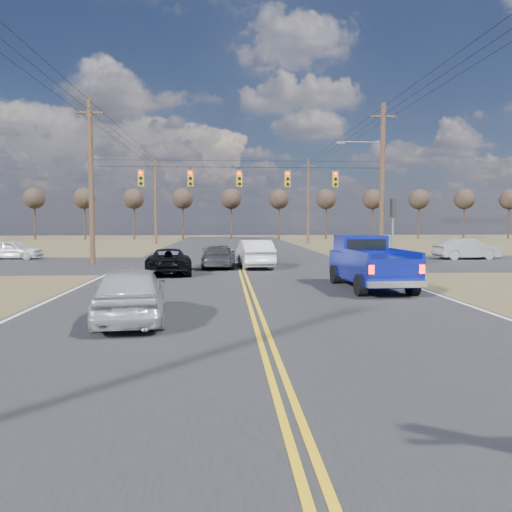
{
  "coord_description": "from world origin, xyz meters",
  "views": [
    {
      "loc": [
        -0.89,
        -13.06,
        2.7
      ],
      "look_at": [
        0.16,
        3.89,
        1.5
      ],
      "focal_mm": 35.0,
      "sensor_mm": 36.0,
      "label": 1
    }
  ],
  "objects": [
    {
      "name": "signal_gantry",
      "position": [
        0.5,
        17.79,
        5.06
      ],
      "size": [
        19.6,
        4.83,
        10.0
      ],
      "color": "#473323",
      "rests_on": "ground"
    },
    {
      "name": "cross_car_east_near",
      "position": [
        15.94,
        20.69,
        0.73
      ],
      "size": [
        2.03,
        4.6,
        1.47
      ],
      "primitive_type": "imported",
      "rotation": [
        0.0,
        0.0,
        1.68
      ],
      "color": "#9B9EA3",
      "rests_on": "ground"
    },
    {
      "name": "white_car_queue",
      "position": [
        0.8,
        15.5,
        0.8
      ],
      "size": [
        2.1,
        5.0,
        1.61
      ],
      "primitive_type": "imported",
      "rotation": [
        0.0,
        0.0,
        3.22
      ],
      "color": "silver",
      "rests_on": "ground"
    },
    {
      "name": "utility_poles",
      "position": [
        0.0,
        17.0,
        5.23
      ],
      "size": [
        19.6,
        58.32,
        10.0
      ],
      "color": "#473323",
      "rests_on": "ground"
    },
    {
      "name": "silver_suv",
      "position": [
        -3.41,
        0.31,
        0.76
      ],
      "size": [
        2.32,
        4.67,
        1.53
      ],
      "primitive_type": "imported",
      "rotation": [
        0.0,
        0.0,
        3.26
      ],
      "color": "#B0B1B8",
      "rests_on": "ground"
    },
    {
      "name": "road_cross",
      "position": [
        0.0,
        18.0,
        0.0
      ],
      "size": [
        120.0,
        12.0,
        0.02
      ],
      "primitive_type": "cube",
      "color": "#28282B",
      "rests_on": "ground"
    },
    {
      "name": "pickup_truck",
      "position": [
        4.84,
        6.35,
        1.02
      ],
      "size": [
        2.36,
        5.63,
        2.09
      ],
      "rotation": [
        0.0,
        0.0,
        0.03
      ],
      "color": "black",
      "rests_on": "ground"
    },
    {
      "name": "dgrey_car_queue",
      "position": [
        -1.26,
        15.5,
        0.65
      ],
      "size": [
        1.98,
        4.57,
        1.31
      ],
      "primitive_type": "imported",
      "rotation": [
        0.0,
        0.0,
        3.11
      ],
      "color": "#36353A",
      "rests_on": "ground"
    },
    {
      "name": "road_main",
      "position": [
        0.0,
        10.0,
        0.0
      ],
      "size": [
        14.0,
        120.0,
        0.02
      ],
      "primitive_type": "cube",
      "color": "#28282B",
      "rests_on": "ground"
    },
    {
      "name": "black_suv",
      "position": [
        -3.75,
        12.26,
        0.66
      ],
      "size": [
        2.67,
        4.93,
        1.31
      ],
      "primitive_type": "imported",
      "rotation": [
        0.0,
        0.0,
        3.25
      ],
      "color": "black",
      "rests_on": "ground"
    },
    {
      "name": "treeline",
      "position": [
        0.0,
        26.96,
        5.7
      ],
      "size": [
        87.0,
        117.8,
        7.4
      ],
      "color": "#33261C",
      "rests_on": "ground"
    },
    {
      "name": "ground",
      "position": [
        0.0,
        0.0,
        0.0
      ],
      "size": [
        160.0,
        160.0,
        0.0
      ],
      "primitive_type": "plane",
      "color": "brown",
      "rests_on": "ground"
    },
    {
      "name": "cross_car_west",
      "position": [
        -15.71,
        22.67,
        0.68
      ],
      "size": [
        1.88,
        4.08,
        1.35
      ],
      "primitive_type": "imported",
      "rotation": [
        0.0,
        0.0,
        1.5
      ],
      "color": "white",
      "rests_on": "ground"
    }
  ]
}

